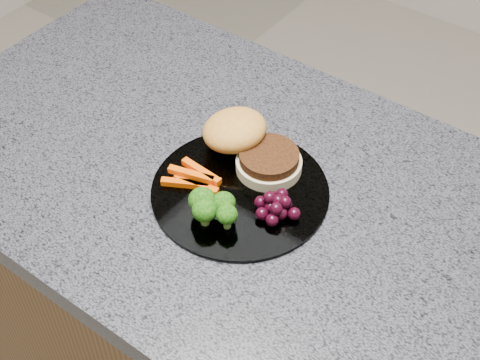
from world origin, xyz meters
name	(u,v)px	position (x,y,z in m)	size (l,w,h in m)	color
island_cabinet	(263,358)	(0.00, 0.00, 0.43)	(1.20, 0.60, 0.86)	brown
countertop	(271,206)	(0.00, 0.00, 0.88)	(1.20, 0.60, 0.04)	#52545D
plate	(240,191)	(-0.04, -0.02, 0.90)	(0.26, 0.26, 0.01)	white
burger	(246,143)	(-0.08, 0.04, 0.93)	(0.17, 0.11, 0.05)	beige
carrot_sticks	(194,178)	(-0.10, -0.05, 0.91)	(0.08, 0.06, 0.02)	#EF5503
broccoli	(212,206)	(-0.04, -0.09, 0.93)	(0.08, 0.06, 0.05)	#587E2D
grape_bunch	(276,206)	(0.03, -0.03, 0.92)	(0.07, 0.06, 0.03)	black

